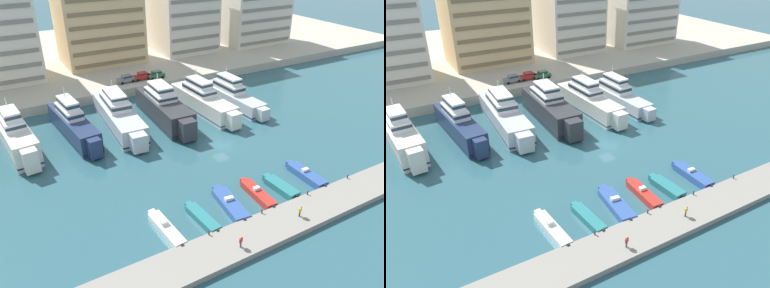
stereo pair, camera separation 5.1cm
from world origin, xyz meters
The scene contains 27 objects.
ground_plane centered at (0.00, 0.00, 0.00)m, with size 400.00×400.00×0.00m, color #2D5B66.
quay_promenade centered at (0.00, 63.70, 1.00)m, with size 180.00×70.00×1.99m, color #BCB29E.
pier_dock centered at (0.00, -20.94, 0.39)m, with size 120.00×5.32×0.78m, color gray.
yacht_ivory_left centered at (-30.56, 14.76, 2.72)m, with size 5.50×17.40×9.02m.
yacht_navy_mid_left centered at (-21.11, 15.71, 2.50)m, with size 5.36×20.06×8.59m.
yacht_silver_center_left centered at (-12.68, 15.76, 2.37)m, with size 5.88×23.18×8.18m.
yacht_charcoal_center centered at (-4.11, 13.93, 2.63)m, with size 5.56×21.12×8.72m.
yacht_ivory_center_right centered at (4.62, 13.85, 2.37)m, with size 5.40×21.30×8.24m.
yacht_silver_mid_right centered at (11.89, 13.90, 2.12)m, with size 4.64×20.59×7.77m.
motorboat_white_far_left centered at (-17.96, -14.76, 0.47)m, with size 2.02×7.81×1.42m.
motorboat_teal_left centered at (-13.11, -15.23, 0.47)m, with size 1.96×6.81×0.93m.
motorboat_blue_mid_left centered at (-8.44, -14.61, 0.49)m, with size 2.96×8.22×1.36m.
motorboat_red_center_left centered at (-3.86, -14.71, 0.51)m, with size 2.00×7.50×1.42m.
motorboat_teal_center centered at (0.05, -15.05, 0.48)m, with size 2.22×6.47×0.96m.
motorboat_blue_center_right centered at (5.37, -14.61, 0.54)m, with size 2.01×7.71×1.44m.
car_grey_far_left centered at (-4.61, 32.71, 2.97)m, with size 4.19×2.11×1.80m.
car_red_left centered at (-0.66, 32.73, 2.97)m, with size 4.11×1.93×1.80m.
car_green_mid_left centered at (2.67, 32.06, 2.97)m, with size 4.12×1.95×1.80m.
apartment_block_mid_left centered at (-3.93, 51.84, 12.94)m, with size 20.66×15.00×23.80m.
apartment_block_center_left centered at (20.60, 52.06, 15.36)m, with size 16.61×16.56×28.62m.
apartment_block_center centered at (43.96, 48.98, 11.70)m, with size 20.44×14.09×21.31m.
pedestrian_near_edge centered at (-2.50, -21.34, 1.73)m, with size 0.59×0.35×1.60m.
pedestrian_mid_deck centered at (-12.10, -21.99, 1.70)m, with size 0.57×0.35×1.56m.
bollard_west centered at (-14.15, -18.53, 1.11)m, with size 0.20×0.20×0.61m.
bollard_west_mid centered at (-6.24, -18.53, 1.11)m, with size 0.20×0.20×0.61m.
bollard_east_mid centered at (1.68, -18.53, 1.11)m, with size 0.20×0.20×0.61m.
bollard_east centered at (9.60, -18.53, 1.11)m, with size 0.20×0.20×0.61m.
Camera 1 is at (-32.46, -46.50, 31.62)m, focal length 35.00 mm.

